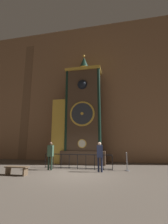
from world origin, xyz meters
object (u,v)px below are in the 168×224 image
at_px(stanchion_post, 127,165).
at_px(visitor_bench, 17,169).
at_px(visitor_near, 50,153).
at_px(visitor_far, 100,154).
at_px(clock_tower, 80,116).

bearing_deg(stanchion_post, visitor_bench, -157.56).
xyz_separation_m(visitor_near, visitor_far, (3.05, 0.00, 0.00)).
distance_m(clock_tower, visitor_far, 4.52).
xyz_separation_m(clock_tower, visitor_near, (-1.17, -3.02, -2.78)).
distance_m(clock_tower, visitor_bench, 6.24).
bearing_deg(visitor_far, stanchion_post, 16.40).
distance_m(visitor_near, visitor_bench, 2.10).
distance_m(visitor_near, stanchion_post, 4.69).
xyz_separation_m(clock_tower, stanchion_post, (3.42, -2.33, -3.43)).
height_order(clock_tower, visitor_near, clock_tower).
bearing_deg(clock_tower, visitor_far, -57.97).
xyz_separation_m(visitor_far, visitor_bench, (-4.15, -1.65, -0.69)).
xyz_separation_m(stanchion_post, visitor_bench, (-5.68, -2.35, -0.04)).
relative_size(visitor_near, visitor_far, 1.00).
height_order(visitor_near, stanchion_post, visitor_near).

